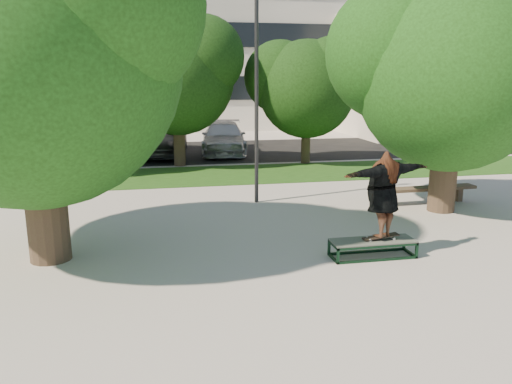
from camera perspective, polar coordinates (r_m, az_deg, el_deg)
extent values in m
plane|color=#AEA6A0|center=(10.45, 0.00, -8.03)|extent=(120.00, 120.00, 0.00)
cube|color=#1A4012|center=(19.64, -2.49, 2.03)|extent=(30.00, 4.00, 0.02)
cube|color=black|center=(25.91, -6.87, 4.62)|extent=(40.00, 8.00, 0.01)
cylinder|color=#38281E|center=(11.03, -23.03, 0.72)|extent=(0.84, 0.84, 3.20)
sphere|color=#183C10|center=(10.82, -24.22, 13.60)|extent=(5.80, 5.80, 5.80)
sphere|color=#183C10|center=(10.12, -17.89, 19.99)|extent=(4.06, 4.06, 4.06)
cylinder|color=#38281E|center=(15.00, 20.76, 3.54)|extent=(0.76, 0.76, 3.00)
sphere|color=#183C10|center=(14.83, 21.48, 12.25)|extent=(5.20, 5.20, 5.20)
sphere|color=#183C10|center=(14.90, 15.66, 15.17)|extent=(3.90, 3.90, 3.90)
sphere|color=#183C10|center=(15.10, 26.75, 15.25)|extent=(3.64, 3.64, 3.64)
cylinder|color=#38281E|center=(21.21, -23.75, 5.56)|extent=(0.44, 0.44, 2.80)
sphere|color=black|center=(21.08, -24.27, 11.11)|extent=(4.40, 4.40, 4.40)
sphere|color=black|center=(21.98, -26.88, 12.33)|extent=(3.30, 3.30, 3.30)
sphere|color=black|center=(20.45, -21.98, 13.45)|extent=(3.08, 3.08, 3.08)
cylinder|color=#38281E|center=(21.70, -8.81, 6.92)|extent=(0.50, 0.50, 3.00)
sphere|color=black|center=(21.58, -9.02, 12.78)|extent=(4.80, 4.80, 4.80)
sphere|color=black|center=(22.29, -12.33, 14.20)|extent=(3.60, 3.60, 3.60)
sphere|color=black|center=(21.19, -6.02, 15.14)|extent=(3.36, 3.36, 3.36)
cylinder|color=#38281E|center=(22.15, 5.73, 6.60)|extent=(0.40, 0.40, 2.60)
sphere|color=black|center=(22.02, 5.84, 11.60)|extent=(4.20, 4.20, 4.20)
sphere|color=black|center=(22.34, 2.75, 13.02)|extent=(3.15, 3.15, 3.15)
sphere|color=black|center=(21.91, 8.65, 13.44)|extent=(2.94, 2.94, 2.94)
cylinder|color=#2D2D30|center=(14.87, 0.06, 10.12)|extent=(0.12, 0.12, 6.00)
cube|color=#B8B6AB|center=(41.78, -11.86, 18.60)|extent=(30.00, 14.00, 16.00)
cube|color=black|center=(34.51, -11.56, 11.52)|extent=(27.60, 0.12, 1.60)
cube|color=black|center=(34.61, -11.84, 17.32)|extent=(27.60, 0.12, 1.60)
cube|color=#BEB5A8|center=(37.31, 21.61, 12.52)|extent=(15.00, 10.00, 8.00)
cube|color=#475147|center=(10.91, 13.22, -5.45)|extent=(1.80, 0.60, 0.03)
cylinder|color=white|center=(10.79, 12.92, -5.40)|extent=(0.06, 0.03, 0.06)
cylinder|color=white|center=(10.93, 12.58, -5.15)|extent=(0.06, 0.03, 0.06)
cylinder|color=white|center=(11.02, 15.50, -5.17)|extent=(0.06, 0.03, 0.06)
cylinder|color=white|center=(11.15, 15.13, -4.92)|extent=(0.06, 0.03, 0.06)
cube|color=black|center=(10.96, 14.06, -4.96)|extent=(0.78, 0.20, 0.10)
imported|color=brown|center=(10.72, 14.33, -0.26)|extent=(2.32, 1.30, 1.82)
cube|color=brown|center=(15.32, 14.76, -0.74)|extent=(0.17, 0.17, 0.44)
cube|color=brown|center=(16.61, 22.18, -0.23)|extent=(0.17, 0.17, 0.44)
cube|color=brown|center=(15.88, 18.68, 0.38)|extent=(3.34, 0.59, 0.09)
imported|color=#B4B4B9|center=(24.91, -25.66, 4.87)|extent=(2.57, 4.77, 1.54)
imported|color=black|center=(26.20, -17.99, 5.88)|extent=(1.66, 4.75, 1.56)
imported|color=#55565A|center=(25.00, -11.17, 6.04)|extent=(3.15, 6.07, 1.63)
imported|color=silver|center=(25.17, -3.71, 6.18)|extent=(2.75, 5.48, 1.53)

